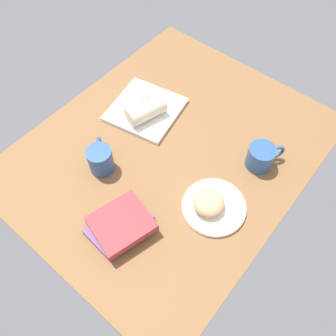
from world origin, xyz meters
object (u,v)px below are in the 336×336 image
square_plate (146,109)px  second_mug (101,159)px  scone_pastry (209,203)px  round_plate (214,207)px  breakfast_wrap (146,110)px  book_stack (120,224)px  sauce_cup (144,95)px  coffee_mug (261,157)px

square_plate → second_mug: (28.82, 5.72, 4.09)cm
scone_pastry → square_plate: size_ratio=0.40×
round_plate → scone_pastry: (1.48, -1.36, 3.34)cm
scone_pastry → second_mug: bearing=-74.9°
square_plate → round_plate: bearing=68.9°
breakfast_wrap → second_mug: bearing=111.8°
round_plate → breakfast_wrap: (-14.15, -41.32, 4.48)cm
book_stack → second_mug: second_mug is taller
round_plate → scone_pastry: scone_pastry is taller
square_plate → second_mug: second_mug is taller
round_plate → second_mug: (11.62, -38.84, 4.19)cm
sauce_cup → book_stack: bearing=34.2°
square_plate → breakfast_wrap: size_ratio=1.69×
sauce_cup → book_stack: 54.39cm
scone_pastry → second_mug: (10.14, -37.48, 0.85)cm
round_plate → square_plate: square_plate is taller
sauce_cup → breakfast_wrap: breakfast_wrap is taller
square_plate → coffee_mug: coffee_mug is taller
scone_pastry → round_plate: bearing=137.4°
breakfast_wrap → second_mug: 25.89cm
second_mug → book_stack: bearing=59.2°
coffee_mug → second_mug: bearing=-49.0°
square_plate → sauce_cup: size_ratio=5.22×
coffee_mug → breakfast_wrap: bearing=-77.3°
scone_pastry → book_stack: 28.05cm
breakfast_wrap → coffee_mug: bearing=-151.0°
round_plate → square_plate: size_ratio=0.83×
square_plate → book_stack: bearing=32.8°
square_plate → book_stack: book_stack is taller
scone_pastry → book_stack: size_ratio=0.49×
coffee_mug → scone_pastry: bearing=-7.7°
scone_pastry → sauce_cup: bearing=-115.4°
scone_pastry → square_plate: 47.18cm
scone_pastry → square_plate: bearing=-113.4°
scone_pastry → book_stack: bearing=-36.6°
round_plate → breakfast_wrap: 43.90cm
sauce_cup → second_mug: 34.11cm
round_plate → scone_pastry: size_ratio=2.07×
round_plate → coffee_mug: (-23.95, 2.09, 3.68)cm
sauce_cup → coffee_mug: bearing=93.3°
sauce_cup → round_plate: bearing=66.6°
coffee_mug → second_mug: (35.57, -40.94, 0.50)cm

